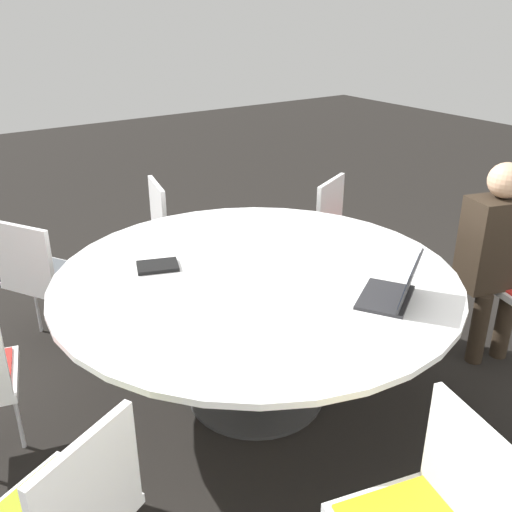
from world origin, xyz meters
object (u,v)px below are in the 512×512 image
object	(u,v)px
chair_2	(345,229)
chair_4	(43,272)
spiral_notebook	(158,266)
chair_6	(65,511)
chair_3	(177,227)
person_1	(495,248)
handbag	(93,287)
laptop	(396,290)

from	to	relation	value
chair_2	chair_4	distance (m)	2.07
chair_2	chair_4	bearing A→B (deg)	-39.55
spiral_notebook	chair_6	bearing A→B (deg)	50.79
chair_3	chair_2	bearing A→B (deg)	66.83
chair_3	person_1	xyz separation A→B (m)	(-1.15, 1.80, 0.20)
chair_4	spiral_notebook	xyz separation A→B (m)	(-0.39, 0.82, 0.25)
chair_3	handbag	distance (m)	0.74
chair_6	spiral_notebook	size ratio (longest dim) A/B	3.43
chair_4	chair_6	size ratio (longest dim) A/B	1.00
chair_3	handbag	size ratio (longest dim) A/B	2.37
chair_6	laptop	xyz separation A→B (m)	(-1.59, -0.09, 0.29)
laptop	spiral_notebook	bearing A→B (deg)	-83.42
chair_2	chair_3	bearing A→B (deg)	-61.28
laptop	chair_2	bearing A→B (deg)	-156.54
spiral_notebook	handbag	world-z (taller)	spiral_notebook
laptop	handbag	bearing A→B (deg)	-102.32
chair_3	person_1	size ratio (longest dim) A/B	0.71
chair_4	handbag	world-z (taller)	chair_4
chair_2	handbag	bearing A→B (deg)	-53.24
chair_6	handbag	xyz separation A→B (m)	(-0.84, -2.20, -0.37)
chair_3	laptop	world-z (taller)	laptop
chair_2	person_1	world-z (taller)	person_1
laptop	handbag	world-z (taller)	laptop
person_1	handbag	bearing A→B (deg)	-31.19
chair_4	chair_6	xyz separation A→B (m)	(0.45, 1.85, 0.00)
chair_4	spiral_notebook	bearing A→B (deg)	-5.10
chair_6	laptop	world-z (taller)	laptop
chair_4	laptop	bearing A→B (deg)	2.26
person_1	handbag	xyz separation A→B (m)	(1.77, -1.94, -0.56)
chair_2	chair_6	distance (m)	2.79
chair_3	spiral_notebook	size ratio (longest dim) A/B	3.43
person_1	handbag	size ratio (longest dim) A/B	3.34
chair_6	handbag	distance (m)	2.38
handbag	chair_2	bearing A→B (deg)	151.97
laptop	spiral_notebook	size ratio (longest dim) A/B	1.59
laptop	handbag	distance (m)	2.33
chair_3	spiral_notebook	distance (m)	1.23
chair_3	chair_6	size ratio (longest dim) A/B	1.00
chair_4	person_1	world-z (taller)	person_1
chair_2	laptop	world-z (taller)	laptop
spiral_notebook	person_1	bearing A→B (deg)	156.36
chair_6	laptop	size ratio (longest dim) A/B	2.15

